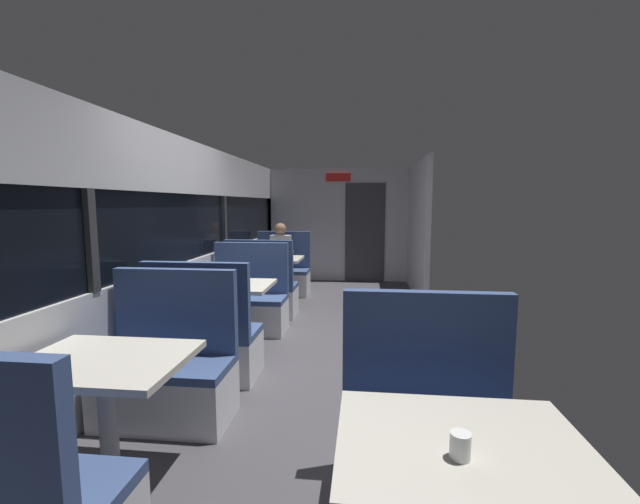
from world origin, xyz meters
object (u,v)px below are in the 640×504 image
object	(u,v)px
dining_table_far_window	(273,264)
seated_passenger	(281,264)
bench_mid_window_facing_entry	(249,305)
dining_table_mid_window	(229,293)
dining_table_front_aisle	(461,467)
coffee_cup_secondary	(460,446)
dining_table_near_window	(105,375)
coffee_cup_primary	(277,256)
bench_mid_window_facing_end	(205,343)
bench_front_aisle_facing_entry	(428,437)
bench_far_window_facing_end	(262,293)
bench_near_window_facing_entry	(168,376)
bench_far_window_facing_entry	(282,276)

from	to	relation	value
dining_table_far_window	seated_passenger	size ratio (longest dim) A/B	0.71
bench_mid_window_facing_entry	seated_passenger	size ratio (longest dim) A/B	0.87
dining_table_mid_window	bench_mid_window_facing_entry	bearing A→B (deg)	90.00
bench_mid_window_facing_entry	dining_table_front_aisle	world-z (taller)	bench_mid_window_facing_entry
seated_passenger	coffee_cup_secondary	size ratio (longest dim) A/B	14.00
dining_table_near_window	dining_table_front_aisle	size ratio (longest dim) A/B	1.00
dining_table_near_window	coffee_cup_primary	distance (m)	4.11
bench_mid_window_facing_end	dining_table_front_aisle	distance (m)	2.70
bench_front_aisle_facing_entry	seated_passenger	size ratio (longest dim) A/B	0.87
bench_far_window_facing_end	seated_passenger	world-z (taller)	seated_passenger
bench_far_window_facing_end	bench_near_window_facing_entry	bearing A→B (deg)	-90.00
dining_table_mid_window	bench_far_window_facing_entry	size ratio (longest dim) A/B	0.82
dining_table_near_window	coffee_cup_secondary	world-z (taller)	coffee_cup_secondary
coffee_cup_primary	bench_mid_window_facing_entry	bearing A→B (deg)	-93.38
bench_front_aisle_facing_entry	seated_passenger	bearing A→B (deg)	110.78
bench_far_window_facing_end	dining_table_near_window	bearing A→B (deg)	-90.00
bench_far_window_facing_end	bench_mid_window_facing_end	bearing A→B (deg)	-90.00
bench_front_aisle_facing_entry	coffee_cup_secondary	world-z (taller)	bench_front_aisle_facing_entry
bench_mid_window_facing_entry	dining_table_mid_window	bearing A→B (deg)	-90.00
coffee_cup_primary	dining_table_front_aisle	bearing A→B (deg)	-70.02
bench_mid_window_facing_entry	coffee_cup_primary	size ratio (longest dim) A/B	12.22
coffee_cup_primary	dining_table_mid_window	bearing A→B (deg)	-92.21
bench_near_window_facing_entry	bench_mid_window_facing_end	bearing A→B (deg)	90.00
bench_near_window_facing_entry	dining_table_front_aisle	distance (m)	2.23
dining_table_mid_window	dining_table_far_window	size ratio (longest dim) A/B	1.00
bench_far_window_facing_end	coffee_cup_primary	size ratio (longest dim) A/B	12.22
bench_mid_window_facing_entry	dining_table_front_aisle	size ratio (longest dim) A/B	1.22
bench_mid_window_facing_entry	coffee_cup_primary	world-z (taller)	bench_mid_window_facing_entry
bench_mid_window_facing_end	bench_mid_window_facing_entry	bearing A→B (deg)	90.00
bench_mid_window_facing_end	coffee_cup_secondary	bearing A→B (deg)	-49.98
bench_mid_window_facing_end	seated_passenger	world-z (taller)	seated_passenger
dining_table_far_window	dining_table_front_aisle	distance (m)	5.11
seated_passenger	bench_mid_window_facing_entry	bearing A→B (deg)	-90.00
bench_mid_window_facing_entry	dining_table_far_window	size ratio (longest dim) A/B	1.22
dining_table_far_window	coffee_cup_primary	xyz separation A→B (m)	(0.08, -0.08, 0.15)
dining_table_mid_window	bench_near_window_facing_entry	bearing A→B (deg)	-90.00
bench_far_window_facing_entry	seated_passenger	bearing A→B (deg)	-90.00
dining_table_front_aisle	coffee_cup_primary	bearing A→B (deg)	109.98
bench_mid_window_facing_end	bench_far_window_facing_entry	xyz separation A→B (m)	(0.00, 3.49, 0.00)
bench_mid_window_facing_end	dining_table_far_window	xyz separation A→B (m)	(0.00, 2.79, 0.31)
bench_near_window_facing_entry	bench_front_aisle_facing_entry	size ratio (longest dim) A/B	1.00
bench_mid_window_facing_entry	bench_front_aisle_facing_entry	xyz separation A→B (m)	(1.79, -2.69, 0.00)
dining_table_near_window	dining_table_far_window	size ratio (longest dim) A/B	1.00
coffee_cup_primary	dining_table_near_window	bearing A→B (deg)	-91.08
dining_table_near_window	bench_mid_window_facing_end	xyz separation A→B (m)	(0.00, 1.40, -0.31)
dining_table_far_window	coffee_cup_secondary	world-z (taller)	coffee_cup_secondary
dining_table_near_window	dining_table_far_window	bearing A→B (deg)	90.00
dining_table_near_window	bench_near_window_facing_entry	size ratio (longest dim) A/B	0.82
bench_mid_window_facing_entry	coffee_cup_secondary	size ratio (longest dim) A/B	12.22
coffee_cup_secondary	bench_mid_window_facing_entry	bearing A→B (deg)	116.72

